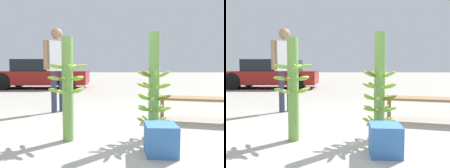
# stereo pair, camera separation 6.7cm
# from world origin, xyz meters

# --- Properties ---
(ground_plane) EXTENTS (80.00, 80.00, 0.00)m
(ground_plane) POSITION_xyz_m (0.00, 0.00, 0.00)
(ground_plane) COLOR #9E998E
(banana_stalk_left) EXTENTS (0.49, 0.48, 1.28)m
(banana_stalk_left) POSITION_xyz_m (-0.51, 0.05, 0.67)
(banana_stalk_left) COLOR #6B9E47
(banana_stalk_left) RESTS_ON ground_plane
(banana_stalk_center) EXTENTS (0.45, 0.45, 1.35)m
(banana_stalk_center) POSITION_xyz_m (0.56, 0.17, 0.64)
(banana_stalk_center) COLOR #6B9E47
(banana_stalk_center) RESTS_ON ground_plane
(vendor_person) EXTENTS (0.49, 0.45, 1.71)m
(vendor_person) POSITION_xyz_m (-1.15, 1.81, 1.04)
(vendor_person) COLOR #2D334C
(vendor_person) RESTS_ON ground_plane
(market_bench) EXTENTS (1.44, 0.65, 0.41)m
(market_bench) POSITION_xyz_m (1.43, 1.09, 0.35)
(market_bench) COLOR olive
(market_bench) RESTS_ON ground_plane
(parked_car) EXTENTS (4.26, 1.99, 1.26)m
(parked_car) POSITION_xyz_m (-3.35, 6.92, 0.62)
(parked_car) COLOR maroon
(parked_car) RESTS_ON ground_plane
(produce_crate) EXTENTS (0.32, 0.32, 0.32)m
(produce_crate) POSITION_xyz_m (0.56, -0.34, 0.16)
(produce_crate) COLOR #386BB2
(produce_crate) RESTS_ON ground_plane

